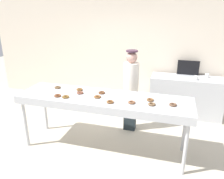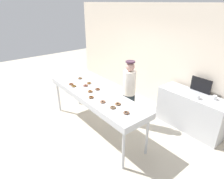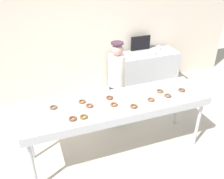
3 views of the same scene
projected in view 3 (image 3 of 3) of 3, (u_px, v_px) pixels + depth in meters
name	position (u px, v px, depth m)	size (l,w,h in m)	color
ground_plane	(117.00, 150.00, 4.38)	(16.00, 16.00, 0.00)	beige
back_wall	(80.00, 32.00, 5.54)	(8.00, 0.12, 2.92)	beige
fryer_conveyor	(117.00, 106.00, 3.91)	(2.97, 0.80, 1.01)	#B7BABF
chocolate_donut_0	(53.00, 107.00, 3.72)	(0.12, 0.12, 0.03)	brown
chocolate_donut_1	(110.00, 98.00, 3.96)	(0.12, 0.12, 0.03)	brown
chocolate_donut_2	(114.00, 104.00, 3.79)	(0.12, 0.12, 0.03)	brown
chocolate_donut_3	(73.00, 119.00, 3.47)	(0.12, 0.12, 0.03)	brown
chocolate_donut_4	(89.00, 106.00, 3.76)	(0.12, 0.12, 0.03)	brown
chocolate_donut_5	(182.00, 90.00, 4.17)	(0.12, 0.12, 0.03)	brown
chocolate_donut_6	(168.00, 96.00, 4.01)	(0.12, 0.12, 0.03)	brown
chocolate_donut_7	(151.00, 100.00, 3.91)	(0.12, 0.12, 0.03)	brown
chocolate_donut_8	(82.00, 101.00, 3.86)	(0.12, 0.12, 0.03)	brown
chocolate_donut_9	(160.00, 91.00, 4.14)	(0.12, 0.12, 0.03)	brown
chocolate_donut_10	(134.00, 106.00, 3.74)	(0.12, 0.12, 0.03)	brown
chocolate_donut_11	(84.00, 117.00, 3.51)	(0.12, 0.12, 0.03)	brown
worker_baker	(117.00, 81.00, 4.67)	(0.30, 0.30, 1.68)	#1F292F
prep_counter	(143.00, 71.00, 6.10)	(1.64, 0.60, 0.93)	#B7BABF
paper_cup_0	(154.00, 53.00, 5.77)	(0.09, 0.09, 0.09)	white
paper_cup_1	(158.00, 48.00, 6.06)	(0.09, 0.09, 0.09)	white
menu_display	(140.00, 43.00, 5.98)	(0.50, 0.04, 0.34)	black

